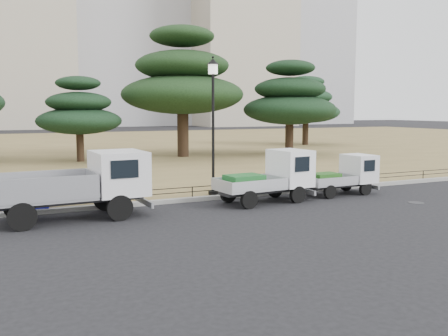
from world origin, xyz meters
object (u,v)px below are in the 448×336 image
truck_kei_front (271,177)px  tarp_pile (28,196)px  street_lamp (213,103)px  truck_large (79,182)px  truck_kei_rear (344,175)px

truck_kei_front → tarp_pile: (-8.51, 1.98, -0.42)m
street_lamp → truck_large: bearing=-163.6°
tarp_pile → truck_large: bearing=-53.6°
truck_large → street_lamp: (5.39, 1.59, 2.54)m
truck_large → truck_kei_front: truck_large is taller
truck_large → street_lamp: size_ratio=0.94×
truck_kei_rear → tarp_pile: size_ratio=1.89×
truck_large → street_lamp: bearing=13.6°
truck_large → tarp_pile: bearing=123.6°
truck_large → tarp_pile: size_ratio=3.00×
truck_kei_front → street_lamp: street_lamp is taller
truck_kei_front → tarp_pile: 8.75m
truck_kei_front → street_lamp: size_ratio=0.72×
truck_kei_front → truck_kei_rear: (3.63, 0.22, -0.16)m
truck_large → tarp_pile: truck_large is taller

